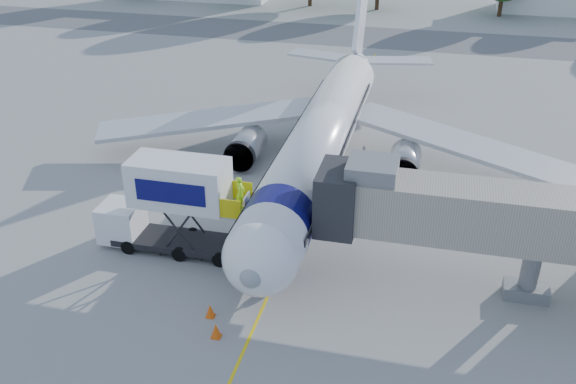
# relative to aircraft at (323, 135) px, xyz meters

# --- Properties ---
(ground) EXTENTS (160.00, 160.00, 0.00)m
(ground) POSITION_rel_aircraft_xyz_m (0.00, -4.12, -2.95)
(ground) COLOR #979694
(ground) RESTS_ON ground
(guidance_line) EXTENTS (0.15, 70.00, 0.01)m
(guidance_line) POSITION_rel_aircraft_xyz_m (0.00, -4.12, -2.94)
(guidance_line) COLOR yellow
(guidance_line) RESTS_ON ground
(taxiway_strip) EXTENTS (120.00, 10.00, 0.01)m
(taxiway_strip) POSITION_rel_aircraft_xyz_m (0.00, 37.88, -2.94)
(taxiway_strip) COLOR #59595B
(taxiway_strip) RESTS_ON ground
(aircraft) EXTENTS (34.17, 37.73, 11.35)m
(aircraft) POSITION_rel_aircraft_xyz_m (0.00, 0.00, 0.00)
(aircraft) COLOR white
(aircraft) RESTS_ON ground
(jet_bridge) EXTENTS (13.90, 3.20, 6.60)m
(jet_bridge) POSITION_rel_aircraft_xyz_m (7.99, -11.12, 1.39)
(jet_bridge) COLOR #A69E8E
(jet_bridge) RESTS_ON ground
(catering_hiloader) EXTENTS (8.50, 2.44, 5.50)m
(catering_hiloader) POSITION_rel_aircraft_xyz_m (-6.26, -11.12, -0.19)
(catering_hiloader) COLOR black
(catering_hiloader) RESTS_ON ground
(safety_cone_a) EXTENTS (0.45, 0.45, 0.71)m
(safety_cone_a) POSITION_rel_aircraft_xyz_m (-2.25, -16.27, -2.61)
(safety_cone_a) COLOR #E2520B
(safety_cone_a) RESTS_ON ground
(safety_cone_b) EXTENTS (0.47, 0.47, 0.76)m
(safety_cone_b) POSITION_rel_aircraft_xyz_m (-1.50, -17.58, -2.59)
(safety_cone_b) COLOR #E2520B
(safety_cone_b) RESTS_ON ground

